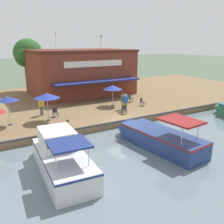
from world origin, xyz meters
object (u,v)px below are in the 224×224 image
patio_umbrella_back_row (113,87)px  mooring_post (68,125)px  cafe_chair_facing_river (130,98)px  person_at_quay_edge (126,100)px  cafe_chair_far_corner_seat (55,112)px  tree_upstream_bank (27,54)px  patio_umbrella_far_corner (7,99)px  cafe_chair_mid_patio (142,102)px  waterfront_restaurant (80,72)px  person_mid_patio (123,99)px  motorboat_fourth_along (59,155)px  person_near_entrance (41,104)px  cafe_chair_beside_entrance (124,109)px  motorboat_mid_row (155,136)px  patio_umbrella_mid_patio_right (47,96)px

patio_umbrella_back_row → mooring_post: bearing=-54.8°
cafe_chair_facing_river → person_at_quay_edge: 4.09m
cafe_chair_far_corner_seat → tree_upstream_bank: size_ratio=0.12×
patio_umbrella_far_corner → person_at_quay_edge: 11.03m
patio_umbrella_far_corner → cafe_chair_mid_patio: bearing=88.6°
waterfront_restaurant → patio_umbrella_back_row: (8.32, 0.16, -0.89)m
person_mid_patio → tree_upstream_bank: 17.02m
patio_umbrella_far_corner → motorboat_fourth_along: 8.81m
cafe_chair_facing_river → cafe_chair_mid_patio: size_ratio=1.00×
person_near_entrance → patio_umbrella_far_corner: bearing=-64.0°
cafe_chair_facing_river → person_at_quay_edge: person_at_quay_edge is taller
patio_umbrella_back_row → cafe_chair_beside_entrance: 3.80m
patio_umbrella_far_corner → tree_upstream_bank: size_ratio=0.34×
cafe_chair_far_corner_seat → cafe_chair_mid_patio: size_ratio=1.00×
patio_umbrella_back_row → motorboat_mid_row: patio_umbrella_back_row is taller
cafe_chair_facing_river → person_mid_patio: 3.52m
waterfront_restaurant → person_near_entrance: bearing=-43.0°
cafe_chair_far_corner_seat → motorboat_fourth_along: bearing=-16.5°
patio_umbrella_mid_patio_right → person_mid_patio: size_ratio=1.46×
person_near_entrance → tree_upstream_bank: 14.15m
patio_umbrella_far_corner → person_at_quay_edge: bearing=83.7°
patio_umbrella_far_corner → cafe_chair_far_corner_seat: size_ratio=2.92×
patio_umbrella_far_corner → cafe_chair_mid_patio: patio_umbrella_far_corner is taller
person_at_quay_edge → person_mid_patio: bearing=171.8°
patio_umbrella_far_corner → person_near_entrance: bearing=116.0°
cafe_chair_mid_patio → person_near_entrance: (-1.85, -10.54, 0.66)m
person_near_entrance → cafe_chair_facing_river: bearing=92.0°
patio_umbrella_back_row → motorboat_fourth_along: size_ratio=0.32×
motorboat_mid_row → cafe_chair_far_corner_seat: bearing=-153.7°
mooring_post → patio_umbrella_far_corner: bearing=-134.4°
patio_umbrella_far_corner → waterfront_restaurant: bearing=132.1°
waterfront_restaurant → motorboat_mid_row: waterfront_restaurant is taller
cafe_chair_facing_river → person_near_entrance: 10.46m
patio_umbrella_mid_patio_right → motorboat_fourth_along: size_ratio=0.35×
waterfront_restaurant → patio_umbrella_far_corner: size_ratio=5.20×
waterfront_restaurant → tree_upstream_bank: waterfront_restaurant is taller
person_mid_patio → cafe_chair_beside_entrance: bearing=-28.7°
patio_umbrella_far_corner → tree_upstream_bank: bearing=161.1°
cafe_chair_far_corner_seat → motorboat_mid_row: (9.04, 4.47, -0.30)m
motorboat_fourth_along → person_near_entrance: bearing=170.6°
patio_umbrella_far_corner → cafe_chair_beside_entrance: 10.52m
waterfront_restaurant → mooring_post: size_ratio=15.44×
patio_umbrella_back_row → motorboat_fourth_along: 13.73m
person_near_entrance → motorboat_mid_row: motorboat_mid_row is taller
patio_umbrella_back_row → waterfront_restaurant: bearing=-178.9°
motorboat_mid_row → person_near_entrance: bearing=-151.7°
cafe_chair_far_corner_seat → person_near_entrance: bearing=-137.3°
cafe_chair_mid_patio → motorboat_fourth_along: (8.15, -12.21, -0.13)m
person_at_quay_edge → tree_upstream_bank: tree_upstream_bank is taller
patio_umbrella_mid_patio_right → person_at_quay_edge: patio_umbrella_mid_patio_right is taller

